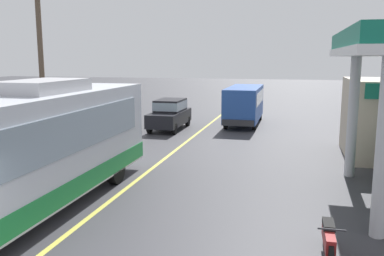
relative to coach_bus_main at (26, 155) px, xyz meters
name	(u,v)px	position (x,y,z in m)	size (l,w,h in m)	color
ground	(207,126)	(1.67, 15.95, -1.72)	(120.00, 120.00, 0.00)	#38383D
lane_divider_stripe	(187,141)	(1.67, 10.95, -1.72)	(0.16, 50.00, 0.01)	#D8CC4C
coach_bus_main	(26,155)	(0.00, 0.00, 0.00)	(2.60, 11.04, 3.69)	silver
minibus_opposing_lane	(244,102)	(3.87, 17.39, -0.25)	(2.04, 6.13, 2.44)	#264C9E
motorcycle_parked_forecourt	(328,239)	(7.83, -0.64, -1.28)	(0.55, 1.80, 0.92)	black
car_trailing_behind_bus	(170,113)	(-0.28, 14.31, -0.71)	(1.70, 4.20, 1.82)	black
utility_pole_roadside	(41,60)	(-4.40, 7.56, 2.48)	(1.80, 0.24, 8.04)	brown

